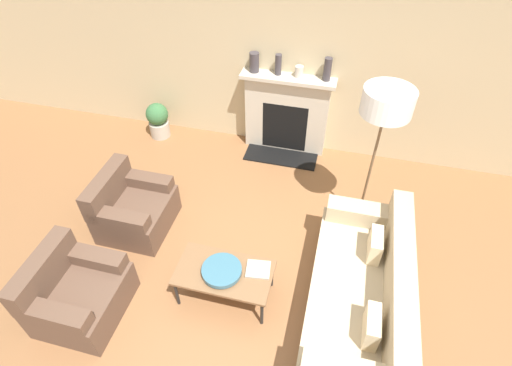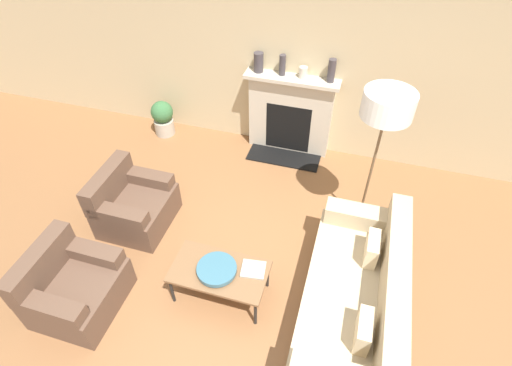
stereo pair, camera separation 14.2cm
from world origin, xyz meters
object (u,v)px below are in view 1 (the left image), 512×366
Objects in this scene: book at (258,269)px; mantel_vase_right at (327,69)px; couch at (361,295)px; mantel_vase_center_left at (278,65)px; coffee_table at (224,273)px; armchair_far at (132,208)px; fireplace at (286,115)px; armchair_near at (76,293)px; mantel_vase_center_right at (299,72)px; floor_lamp at (385,111)px; mantel_vase_left at (254,62)px; potted_plant at (158,120)px; bowl at (222,270)px.

mantel_vase_right is at bearing 76.27° from book.
mantel_vase_center_left reaches higher than couch.
book is at bearing 17.05° from coffee_table.
mantel_vase_center_left reaches higher than armchair_far.
coffee_table is 3.46× the size of mantel_vase_center_left.
fireplace is 0.91m from mantel_vase_right.
mantel_vase_center_right is at bearing -26.58° from armchair_near.
armchair_far is at bearing 0.00° from armchair_near.
couch is (1.25, -2.55, -0.26)m from fireplace.
armchair_far is at bearing -163.29° from floor_lamp.
floor_lamp is 6.82× the size of mantel_vase_left.
armchair_near is at bearing -76.62° from couch.
fireplace is at bearing 87.90° from coffee_table.
armchair_near is at bearing -167.54° from book.
armchair_near is 1.47m from coffee_table.
armchair_far reaches higher than potted_plant.
armchair_near is 1.45m from bowl.
fireplace is 0.72× the size of floor_lamp.
fireplace is 0.65× the size of couch.
potted_plant is (-1.48, -0.20, -1.02)m from mantel_vase_left.
mantel_vase_right reaches higher than potted_plant.
armchair_near is 2.08× the size of bowl.
bowl is 2.91m from mantel_vase_right.
fireplace reaches higher than armchair_far.
mantel_vase_right is (1.97, 3.21, 1.05)m from armchair_near.
bowl is at bearing -53.57° from potted_plant.
fireplace is 1.56× the size of armchair_far.
floor_lamp is (2.66, 1.99, 1.29)m from armchair_near.
bowl is at bearing -102.81° from mantel_vase_right.
fireplace is at bearing -36.23° from armchair_far.
potted_plant is (-1.81, -0.20, -1.03)m from mantel_vase_center_left.
mantel_vase_center_left reaches higher than coffee_table.
mantel_vase_center_left reaches higher than potted_plant.
mantel_vase_left is at bearing 178.30° from fireplace.
armchair_far is at bearing -128.50° from mantel_vase_center_right.
fireplace is 0.69m from mantel_vase_center_right.
coffee_table is at bearing -82.00° from mantel_vase_left.
bowl is 1.43× the size of mantel_vase_center_left.
floor_lamp is at bearing -53.23° from armchair_near.
floor_lamp is at bearing 48.60° from bowl.
mantel_vase_right reaches higher than book.
bowl is 0.36m from book.
armchair_far is 2.48m from mantel_vase_left.
mantel_vase_right is at bearing 77.44° from coffee_table.
book is 2.76m from mantel_vase_right.
couch reaches higher than book.
mantel_vase_center_left is (-1.34, 1.22, -0.25)m from floor_lamp.
couch reaches higher than coffee_table.
armchair_near and armchair_far have the same top height.
couch is 3.99m from potted_plant.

